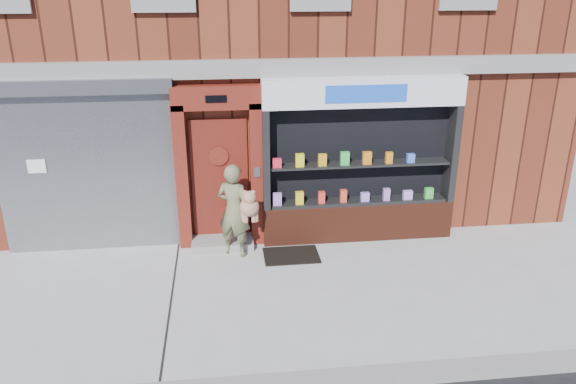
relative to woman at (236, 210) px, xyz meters
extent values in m
plane|color=#9E9E99|center=(0.50, -1.39, -0.85)|extent=(80.00, 80.00, 0.00)
cube|color=gray|center=(0.50, -3.54, -0.79)|extent=(60.00, 0.30, 0.12)
cube|color=#552013|center=(0.50, 4.61, 3.15)|extent=(12.00, 8.00, 8.00)
cube|color=gray|center=(0.50, 0.53, 2.30)|extent=(12.00, 0.16, 0.30)
cube|color=gray|center=(-2.50, 0.55, 0.55)|extent=(3.00, 0.10, 2.80)
cube|color=slate|center=(-2.50, 0.49, 2.07)|extent=(3.10, 0.30, 0.24)
cube|color=white|center=(-3.30, 0.49, 0.75)|extent=(0.30, 0.01, 0.24)
cube|color=#55160E|center=(-0.90, 0.47, 0.45)|extent=(0.22, 0.28, 2.60)
cube|color=#55160E|center=(0.40, 0.47, 0.45)|extent=(0.22, 0.28, 2.60)
cube|color=#55160E|center=(-0.25, 0.47, 1.85)|extent=(1.50, 0.28, 0.40)
cube|color=black|center=(-0.25, 0.32, 1.85)|extent=(0.35, 0.01, 0.12)
cube|color=#5A1810|center=(-0.25, 0.58, 0.35)|extent=(1.00, 0.06, 2.20)
cylinder|color=black|center=(-0.25, 0.54, 0.80)|extent=(0.28, 0.02, 0.28)
cylinder|color=#55160E|center=(-0.25, 0.53, 0.80)|extent=(0.34, 0.02, 0.34)
cube|color=gray|center=(-0.25, 0.31, -0.77)|extent=(1.10, 0.55, 0.15)
cube|color=slate|center=(0.40, 0.32, 0.55)|extent=(0.10, 0.02, 0.18)
cube|color=#572314|center=(2.25, 0.41, -0.50)|extent=(3.50, 0.40, 0.70)
cube|color=black|center=(0.56, 0.41, 0.75)|extent=(0.12, 0.40, 1.80)
cube|color=black|center=(3.94, 0.41, 0.75)|extent=(0.12, 0.40, 1.80)
cube|color=black|center=(2.25, 0.60, 0.75)|extent=(3.30, 0.03, 1.80)
cube|color=black|center=(2.25, 0.41, -0.12)|extent=(3.20, 0.36, 0.06)
cube|color=black|center=(2.25, 0.41, 0.60)|extent=(3.20, 0.36, 0.04)
cube|color=white|center=(2.25, 0.41, 1.90)|extent=(3.50, 0.40, 0.50)
cube|color=blue|center=(2.25, 0.21, 1.90)|extent=(1.40, 0.01, 0.30)
cube|color=#A574D0|center=(0.75, 0.33, 0.03)|extent=(0.15, 0.09, 0.23)
cube|color=yellow|center=(1.15, 0.33, 0.03)|extent=(0.14, 0.09, 0.24)
cube|color=red|center=(1.55, 0.33, 0.02)|extent=(0.12, 0.09, 0.22)
cube|color=#DB4526|center=(1.95, 0.33, 0.03)|extent=(0.12, 0.09, 0.24)
cube|color=#9E7CE0|center=(2.35, 0.33, 0.00)|extent=(0.15, 0.09, 0.16)
cube|color=#A474D1|center=(2.75, 0.33, 0.03)|extent=(0.12, 0.09, 0.22)
cube|color=#B586F2|center=(3.15, 0.33, 0.00)|extent=(0.17, 0.09, 0.17)
cube|color=green|center=(3.55, 0.33, 0.01)|extent=(0.15, 0.09, 0.20)
cube|color=red|center=(0.75, 0.33, 0.70)|extent=(0.15, 0.09, 0.16)
cube|color=yellow|center=(1.15, 0.33, 0.74)|extent=(0.15, 0.09, 0.23)
cube|color=orange|center=(1.55, 0.33, 0.73)|extent=(0.14, 0.09, 0.21)
cube|color=green|center=(1.95, 0.33, 0.74)|extent=(0.16, 0.09, 0.24)
cube|color=orange|center=(2.35, 0.33, 0.74)|extent=(0.15, 0.09, 0.23)
cube|color=orange|center=(2.75, 0.33, 0.73)|extent=(0.12, 0.09, 0.21)
cube|color=blue|center=(3.15, 0.33, 0.70)|extent=(0.14, 0.09, 0.16)
imported|color=#666744|center=(-0.03, 0.01, -0.01)|extent=(0.72, 0.64, 1.66)
sphere|color=#A56D52|center=(0.23, -0.09, 0.08)|extent=(0.33, 0.33, 0.33)
sphere|color=#A56D52|center=(0.23, -0.14, 0.28)|extent=(0.22, 0.22, 0.22)
sphere|color=#A56D52|center=(0.17, -0.14, 0.36)|extent=(0.08, 0.08, 0.08)
sphere|color=#A56D52|center=(0.30, -0.14, 0.36)|extent=(0.08, 0.08, 0.08)
cylinder|color=#A56D52|center=(0.12, -0.09, -0.09)|extent=(0.08, 0.08, 0.20)
cylinder|color=#A56D52|center=(0.34, -0.09, -0.09)|extent=(0.08, 0.08, 0.20)
cylinder|color=#A56D52|center=(0.17, -0.11, -0.09)|extent=(0.08, 0.08, 0.20)
cylinder|color=#A56D52|center=(0.30, -0.11, -0.09)|extent=(0.08, 0.08, 0.20)
cube|color=black|center=(0.94, -0.19, -0.83)|extent=(0.97, 0.68, 0.02)
camera|label=1|loc=(-0.16, -8.89, 3.75)|focal=35.00mm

